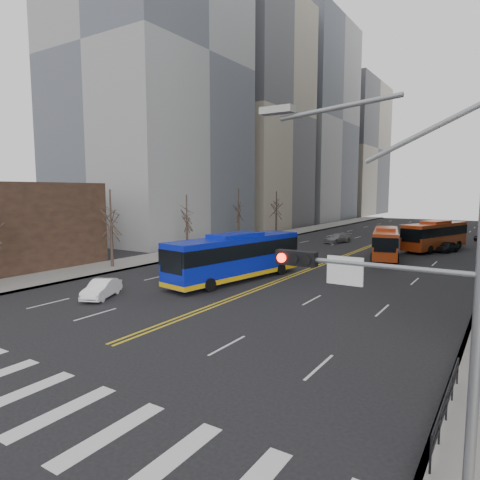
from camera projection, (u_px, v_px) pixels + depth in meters
name	position (u px, v px, depth m)	size (l,w,h in m)	color
ground	(3.00, 386.00, 15.95)	(220.00, 220.00, 0.00)	black
sidewalk_left	(251.00, 240.00, 62.42)	(5.00, 130.00, 0.15)	gray
crosswalk	(3.00, 386.00, 15.95)	(26.70, 4.00, 0.01)	silver
centerline	(384.00, 241.00, 61.93)	(0.55, 100.00, 0.01)	gold
office_towers	(411.00, 89.00, 70.42)	(83.00, 134.00, 58.00)	gray
signal_mast	(407.00, 297.00, 9.68)	(5.37, 0.37, 9.39)	gray
pedestrian_railing	(447.00, 400.00, 13.20)	(0.06, 6.06, 1.02)	black
street_trees	(273.00, 212.00, 48.13)	(35.20, 47.20, 7.60)	#2D211B
blue_bus	(236.00, 256.00, 34.62)	(4.99, 13.59, 3.84)	#0B1BAD
red_bus_near	(386.00, 241.00, 46.09)	(4.82, 10.83, 3.36)	#B63913
red_bus_far	(435.00, 234.00, 52.13)	(6.04, 11.70, 3.62)	#B63913
car_white	(102.00, 289.00, 29.01)	(1.33, 3.82, 1.26)	white
car_dark_mid	(447.00, 247.00, 50.61)	(1.49, 3.71, 1.26)	black
car_silver	(337.00, 238.00, 59.85)	(1.84, 4.52, 1.31)	gray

